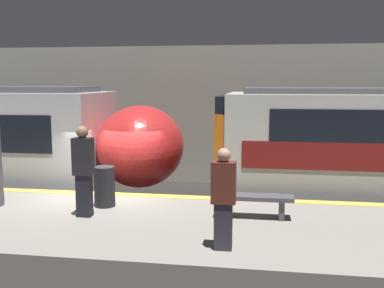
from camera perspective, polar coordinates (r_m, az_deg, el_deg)
ground_plane at (r=11.31m, az=-10.91°, el=-11.65°), size 120.00×120.00×0.00m
platform at (r=9.41m, az=-15.14°, el=-12.20°), size 40.00×3.93×1.15m
station_rear_barrier at (r=16.90m, az=-3.72°, el=3.73°), size 50.00×0.15×5.06m
person_waiting at (r=7.04m, az=4.02°, el=-6.70°), size 0.38×0.24×1.61m
person_walking at (r=8.95m, az=-13.62°, el=-3.05°), size 0.38×0.24×1.79m
platform_bench at (r=8.84m, az=7.91°, el=-7.14°), size 1.50×0.40×0.45m
trash_bin at (r=9.70m, az=-11.05°, el=-5.32°), size 0.44×0.44×0.85m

